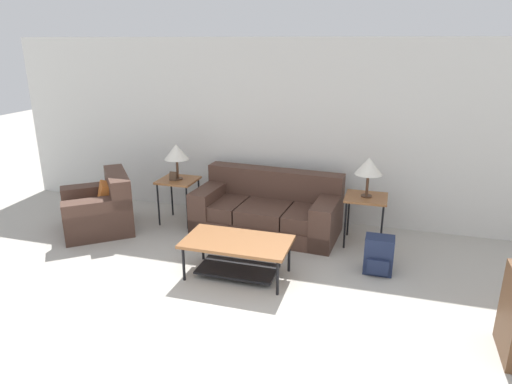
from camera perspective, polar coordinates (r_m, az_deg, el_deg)
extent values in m
cube|color=silver|center=(6.63, 4.46, 7.50)|extent=(8.97, 0.06, 2.60)
cube|color=#4C3328|center=(6.38, 1.31, -4.06)|extent=(2.02, 1.07, 0.22)
cube|color=#4C3328|center=(6.52, -4.18, -1.64)|extent=(0.69, 0.89, 0.20)
cube|color=#4C3328|center=(6.29, 1.27, -2.36)|extent=(0.69, 0.89, 0.20)
cube|color=#4C3328|center=(6.12, 7.08, -3.11)|extent=(0.69, 0.89, 0.20)
cube|color=#4C3328|center=(6.51, 2.33, 1.17)|extent=(1.98, 0.39, 0.40)
cube|color=#4C3328|center=(6.62, -5.59, -1.63)|extent=(0.34, 0.96, 0.58)
cube|color=#4C3328|center=(6.11, 8.83, -3.52)|extent=(0.34, 0.96, 0.58)
cube|color=#4C3328|center=(6.80, -19.22, -2.87)|extent=(1.30, 1.31, 0.40)
cube|color=#4C3328|center=(6.69, -16.92, 0.65)|extent=(0.82, 0.92, 0.40)
cube|color=#4C3328|center=(7.11, -19.50, -1.30)|extent=(0.85, 0.76, 0.56)
cube|color=#4C3328|center=(6.44, -19.06, -3.29)|extent=(0.85, 0.76, 0.56)
cube|color=orange|center=(6.71, -18.55, -0.37)|extent=(0.36, 0.38, 0.36)
cube|color=#935B33|center=(5.11, -2.38, -6.24)|extent=(1.19, 0.66, 0.04)
cylinder|color=black|center=(5.18, -9.04, -8.86)|extent=(0.03, 0.03, 0.40)
cylinder|color=black|center=(4.85, 2.72, -10.64)|extent=(0.03, 0.03, 0.40)
cylinder|color=black|center=(5.61, -6.67, -6.47)|extent=(0.03, 0.03, 0.40)
cylinder|color=black|center=(5.31, 4.16, -7.90)|extent=(0.03, 0.03, 0.40)
cube|color=black|center=(5.27, -2.33, -9.61)|extent=(0.90, 0.46, 0.02)
cube|color=#935B33|center=(6.65, -9.73, 1.46)|extent=(0.53, 0.50, 0.03)
cylinder|color=black|center=(6.68, -12.10, -1.59)|extent=(0.03, 0.03, 0.62)
cylinder|color=black|center=(6.48, -8.60, -2.00)|extent=(0.03, 0.03, 0.62)
cylinder|color=black|center=(7.03, -10.48, -0.46)|extent=(0.03, 0.03, 0.62)
cylinder|color=black|center=(6.84, -7.12, -0.81)|extent=(0.03, 0.03, 0.62)
cube|color=#935B33|center=(6.00, 13.62, -0.69)|extent=(0.53, 0.50, 0.03)
cylinder|color=black|center=(5.93, 11.08, -4.12)|extent=(0.03, 0.03, 0.62)
cylinder|color=black|center=(5.91, 15.42, -4.54)|extent=(0.03, 0.03, 0.62)
cylinder|color=black|center=(6.32, 11.49, -2.70)|extent=(0.03, 0.03, 0.62)
cylinder|color=black|center=(6.31, 15.55, -3.08)|extent=(0.03, 0.03, 0.62)
cylinder|color=#472D1E|center=(6.65, -9.74, 1.66)|extent=(0.14, 0.14, 0.02)
cylinder|color=#472D1E|center=(6.61, -9.81, 2.89)|extent=(0.04, 0.04, 0.28)
cone|color=white|center=(6.54, -9.92, 4.98)|extent=(0.35, 0.35, 0.22)
cylinder|color=#472D1E|center=(5.99, 13.63, -0.48)|extent=(0.14, 0.14, 0.02)
cylinder|color=#472D1E|center=(5.95, 13.74, 0.88)|extent=(0.04, 0.04, 0.28)
cone|color=white|center=(5.88, 13.92, 3.19)|extent=(0.35, 0.35, 0.22)
cube|color=#1E2847|center=(5.46, 15.09, -7.58)|extent=(0.32, 0.23, 0.44)
cube|color=#1E2847|center=(5.37, 14.95, -9.04)|extent=(0.24, 0.05, 0.18)
cylinder|color=#1E2847|center=(5.57, 14.25, -6.69)|extent=(0.02, 0.02, 0.33)
cylinder|color=#1E2847|center=(5.57, 16.09, -6.86)|extent=(0.02, 0.02, 0.33)
cube|color=#4C3828|center=(6.58, -10.35, 1.96)|extent=(0.10, 0.04, 0.13)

